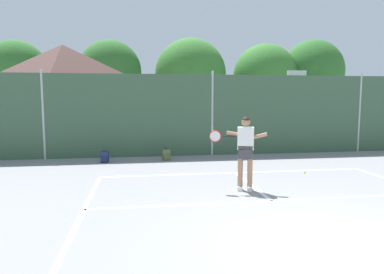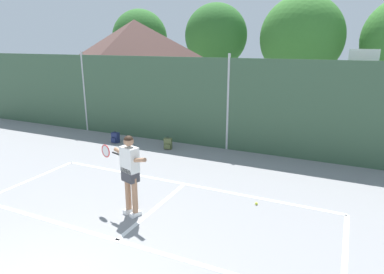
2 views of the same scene
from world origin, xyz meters
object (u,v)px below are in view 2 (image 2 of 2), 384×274
object	(u,v)px
backpack_navy	(115,138)
backpack_olive	(168,144)
tennis_ball	(256,204)
tennis_player	(130,168)
basketball_hoop	(360,88)

from	to	relation	value
backpack_navy	backpack_olive	distance (m)	2.25
tennis_ball	backpack_olive	bearing A→B (deg)	143.79
tennis_player	backpack_olive	size ratio (longest dim) A/B	4.01
tennis_player	tennis_ball	size ratio (longest dim) A/B	28.10
tennis_player	tennis_ball	distance (m)	3.14
backpack_navy	backpack_olive	xyz separation A→B (m)	(2.24, 0.15, 0.00)
tennis_ball	backpack_olive	xyz separation A→B (m)	(-4.06, 2.97, 0.16)
basketball_hoop	backpack_navy	world-z (taller)	basketball_hoop
basketball_hoop	tennis_ball	size ratio (longest dim) A/B	53.79
basketball_hoop	backpack_olive	distance (m)	6.77
basketball_hoop	tennis_ball	bearing A→B (deg)	-111.58
basketball_hoop	backpack_olive	xyz separation A→B (m)	(-6.07, -2.11, -2.12)
basketball_hoop	backpack_navy	xyz separation A→B (m)	(-8.31, -2.26, -2.12)
basketball_hoop	backpack_olive	size ratio (longest dim) A/B	7.67
basketball_hoop	tennis_ball	distance (m)	5.92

